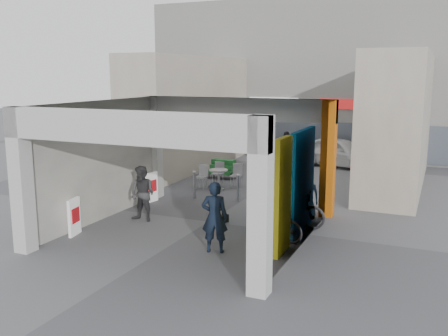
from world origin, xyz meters
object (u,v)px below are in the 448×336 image
at_px(bicycle_front, 290,209).
at_px(man_crates, 286,151).
at_px(man_back_turned, 143,194).
at_px(white_van, 339,152).
at_px(man_with_dog, 215,217).
at_px(cafe_set, 219,179).
at_px(bicycle_rear, 277,222).
at_px(border_collie, 221,215).
at_px(man_elderly, 307,194).
at_px(produce_stand, 222,171).

bearing_deg(bicycle_front, man_crates, 12.58).
relative_size(man_back_turned, white_van, 0.41).
bearing_deg(man_with_dog, cafe_set, -82.23).
distance_m(bicycle_rear, white_van, 11.15).
bearing_deg(man_with_dog, bicycle_front, -128.01).
height_order(border_collie, man_crates, man_crates).
bearing_deg(bicycle_front, white_van, -1.56).
xyz_separation_m(border_collie, man_elderly, (2.12, 1.51, 0.49)).
relative_size(produce_stand, man_with_dog, 0.66).
relative_size(man_elderly, bicycle_front, 0.74).
bearing_deg(man_elderly, bicycle_rear, -90.93).
relative_size(border_collie, man_crates, 0.35).
relative_size(produce_stand, border_collie, 1.89).
bearing_deg(man_elderly, man_with_dog, -104.77).
distance_m(man_elderly, bicycle_rear, 2.30).
distance_m(border_collie, man_elderly, 2.64).
height_order(produce_stand, man_with_dog, man_with_dog).
relative_size(man_crates, bicycle_rear, 1.07).
xyz_separation_m(man_elderly, bicycle_rear, (-0.21, -2.28, -0.25)).
height_order(man_back_turned, bicycle_rear, man_back_turned).
distance_m(produce_stand, man_elderly, 6.29).
height_order(cafe_set, border_collie, cafe_set).
relative_size(man_elderly, bicycle_rear, 0.91).
xyz_separation_m(cafe_set, man_back_turned, (-0.21, -4.89, 0.50)).
xyz_separation_m(produce_stand, white_van, (3.86, 4.64, 0.38)).
xyz_separation_m(cafe_set, man_with_dog, (2.79, -6.40, 0.56)).
height_order(man_with_dog, bicycle_front, man_with_dog).
distance_m(cafe_set, man_back_turned, 4.92).
height_order(man_back_turned, white_van, man_back_turned).
bearing_deg(produce_stand, white_van, 41.87).
relative_size(border_collie, man_elderly, 0.42).
bearing_deg(produce_stand, man_with_dog, -75.60).
xyz_separation_m(bicycle_front, white_van, (-0.57, 9.94, 0.16)).
height_order(man_with_dog, bicycle_rear, man_with_dog).
xyz_separation_m(border_collie, man_crates, (-0.66, 8.60, 0.62)).
bearing_deg(bicycle_rear, white_van, 22.05).
xyz_separation_m(cafe_set, white_van, (3.31, 6.20, 0.36)).
bearing_deg(bicycle_front, man_elderly, -15.93).
distance_m(cafe_set, man_with_dog, 7.01).
distance_m(man_back_turned, man_crates, 9.45).
height_order(cafe_set, produce_stand, cafe_set).
height_order(border_collie, man_with_dog, man_with_dog).
xyz_separation_m(man_with_dog, man_back_turned, (-3.00, 1.51, -0.06)).
xyz_separation_m(bicycle_front, bicycle_rear, (0.00, -1.20, -0.04)).
distance_m(man_back_turned, white_van, 11.64).
xyz_separation_m(produce_stand, border_collie, (2.52, -5.73, -0.06)).
xyz_separation_m(cafe_set, border_collie, (1.97, -4.17, -0.07)).
distance_m(man_crates, bicycle_front, 8.58).
xyz_separation_m(man_crates, white_van, (2.00, 1.76, -0.19)).
bearing_deg(man_elderly, cafe_set, 151.32).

